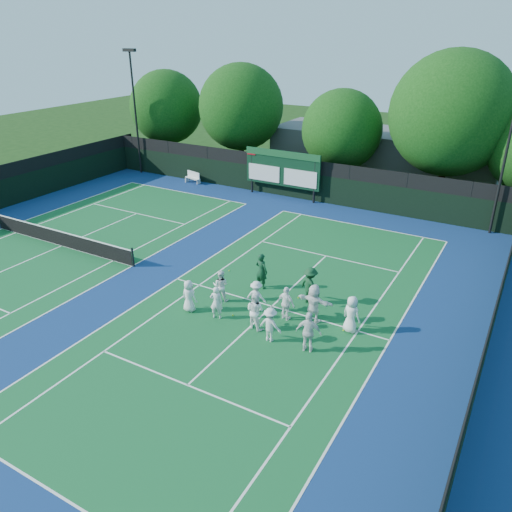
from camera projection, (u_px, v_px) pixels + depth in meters
The scene contains 33 objects.
ground at pixel (261, 316), 22.11m from camera, with size 120.00×120.00×0.00m, color #15350E.
court_apron at pixel (169, 277), 25.61m from camera, with size 34.00×32.00×0.01m, color navy.
near_court at pixel (272, 306), 22.89m from camera, with size 11.05×23.85×0.01m.
left_court at pixel (62, 246), 29.24m from camera, with size 11.05×23.85×0.01m.
back_fence at pixel (297, 180), 36.86m from camera, with size 34.00×0.08×3.00m.
divider_fence_right at pixel (489, 337), 18.25m from camera, with size 0.08×32.00×3.00m.
scoreboard at pixel (282, 169), 36.64m from camera, with size 6.00×0.21×3.55m.
clubhouse at pixel (383, 156), 41.07m from camera, with size 18.00×6.00×4.00m, color #57575C.
light_pole_left at pixel (134, 98), 41.35m from camera, with size 1.20×0.30×10.12m.
light_pole_right at pixel (511, 131), 28.44m from camera, with size 1.20×0.30×10.12m.
tennis_net at pixel (61, 238), 29.03m from camera, with size 11.30×0.10×1.10m.
bench at pixel (193, 177), 40.83m from camera, with size 1.53×0.74×0.94m.
tree_a at pixel (168, 109), 44.79m from camera, with size 6.47×6.47×8.37m.
tree_b at pixel (243, 109), 41.00m from camera, with size 6.97×6.97×9.17m.
tree_c at pixel (344, 132), 37.42m from camera, with size 6.01×6.01×7.66m.
tree_d at pixel (454, 117), 33.24m from camera, with size 8.27×8.27×10.56m.
tennis_ball_0 at pixel (233, 315), 22.14m from camera, with size 0.07×0.07×0.07m, color #C0E51B.
tennis_ball_1 at pixel (298, 298), 23.57m from camera, with size 0.07×0.07×0.07m, color #C0E51B.
tennis_ball_2 at pixel (343, 330), 21.04m from camera, with size 0.07×0.07×0.07m, color #C0E51B.
tennis_ball_3 at pixel (229, 271), 26.18m from camera, with size 0.07×0.07×0.07m, color #C0E51B.
tennis_ball_5 at pixel (317, 315), 22.15m from camera, with size 0.07×0.07×0.07m, color #C0E51B.
player_front_0 at pixel (189, 296), 22.26m from camera, with size 0.74×0.48×1.51m, color silver.
player_front_1 at pixel (216, 302), 21.69m from camera, with size 0.57×0.37×1.55m, color silver.
player_front_2 at pixel (255, 310), 20.94m from camera, with size 0.83×0.65×1.71m, color white.
player_front_3 at pixel (270, 325), 20.11m from camera, with size 0.98×0.56×1.51m, color silver.
player_front_4 at pixel (309, 332), 19.41m from camera, with size 1.03×0.43×1.75m, color white.
player_back_0 at pixel (221, 286), 23.12m from camera, with size 0.75×0.58×1.54m, color white.
player_back_1 at pixel (256, 296), 22.26m from camera, with size 0.96×0.55×1.48m, color silver.
player_back_2 at pixel (286, 303), 21.60m from camera, with size 0.92×0.38×1.57m, color white.
player_back_3 at pixel (314, 303), 21.42m from camera, with size 1.64×0.52×1.77m, color white.
player_back_4 at pixel (351, 314), 20.70m from camera, with size 0.81×0.52×1.65m, color white.
coach_left at pixel (261, 271), 24.18m from camera, with size 0.66×0.44×1.82m, color #0E341D.
coach_right at pixel (310, 286), 22.84m from camera, with size 1.16×0.67×1.79m, color #103A1D.
Camera 1 is at (9.25, -16.55, 11.69)m, focal length 35.00 mm.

